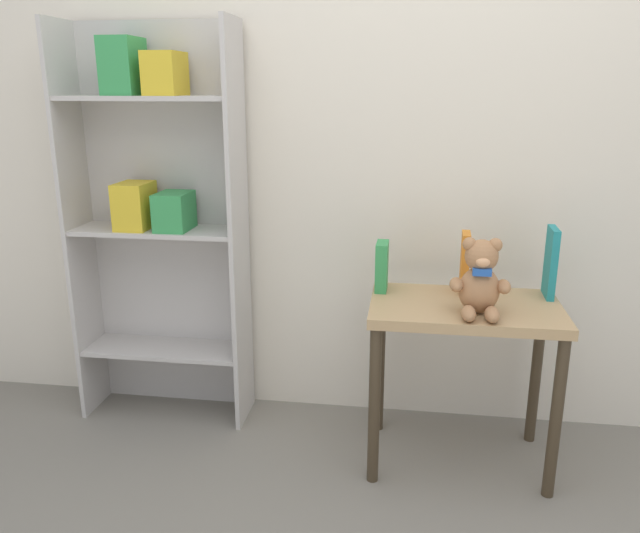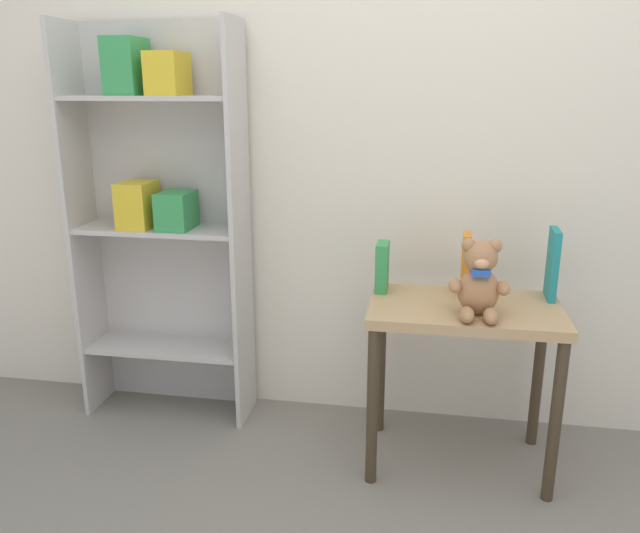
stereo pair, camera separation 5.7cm
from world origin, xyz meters
name	(u,v)px [view 2 (the right image)]	position (x,y,z in m)	size (l,w,h in m)	color
wall_back	(404,111)	(0.00, 1.39, 1.25)	(4.80, 0.06, 2.50)	silver
bookshelf_side	(162,205)	(-0.94, 1.25, 0.88)	(0.68, 0.24, 1.58)	#BCB7B2
display_table	(463,333)	(0.25, 1.02, 0.51)	(0.65, 0.41, 0.61)	tan
teddy_bear	(479,281)	(0.28, 0.92, 0.73)	(0.20, 0.18, 0.26)	#A8754C
book_standing_green	(382,267)	(-0.05, 1.13, 0.70)	(0.04, 0.11, 0.18)	#33934C
book_standing_orange	(466,264)	(0.25, 1.15, 0.72)	(0.03, 0.10, 0.22)	orange
book_standing_teal	(553,264)	(0.55, 1.14, 0.74)	(0.03, 0.13, 0.25)	teal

